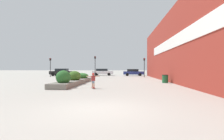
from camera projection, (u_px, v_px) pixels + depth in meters
ground_plane at (98, 109)px, 6.65m from camera, size 300.00×300.00×0.00m
building_wall_right at (175, 45)px, 18.68m from camera, size 0.67×38.39×8.13m
planter_box at (74, 79)px, 17.48m from camera, size 1.62×9.69×1.41m
skateboard at (93, 88)px, 13.57m from camera, size 0.46×0.78×0.09m
skateboarder at (93, 79)px, 13.56m from camera, size 0.99×0.47×1.13m
trash_bin at (165, 79)px, 18.95m from camera, size 0.67×0.67×0.88m
car_leftmost at (61, 72)px, 36.93m from camera, size 4.44×2.04×1.56m
car_center_left at (133, 72)px, 37.56m from camera, size 4.35×1.88×1.45m
car_center_right at (103, 72)px, 39.41m from camera, size 4.64×1.95×1.52m
car_rightmost at (184, 72)px, 34.98m from camera, size 4.16×1.90×1.63m
traffic_light_left at (95, 63)px, 32.52m from camera, size 0.28×0.30×3.85m
traffic_light_right at (144, 64)px, 31.33m from camera, size 0.28×0.30×3.44m
traffic_light_far_left at (50, 64)px, 32.79m from camera, size 0.28×0.30×3.53m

